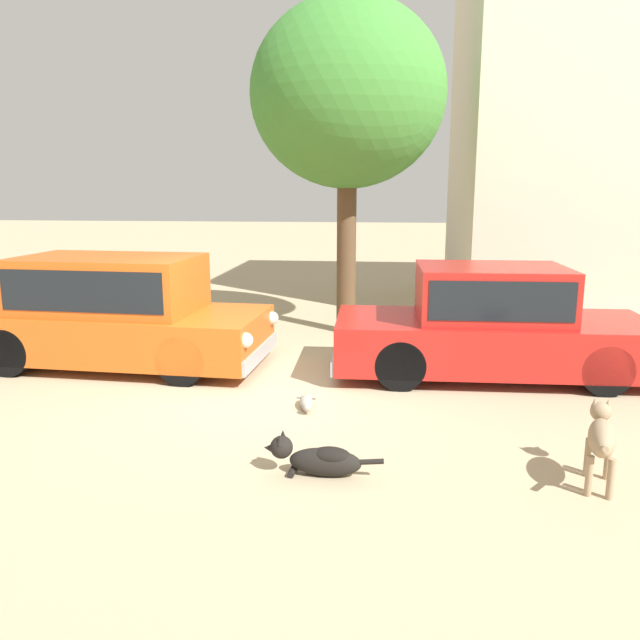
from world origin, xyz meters
name	(u,v)px	position (x,y,z in m)	size (l,w,h in m)	color
ground_plane	(256,391)	(0.00, 0.00, 0.00)	(80.00, 80.00, 0.00)	tan
parked_sedan_nearest	(115,309)	(-2.26, 1.01, 0.81)	(4.37, 2.00, 1.58)	#D15619
parked_sedan_second	(492,323)	(3.04, 1.06, 0.74)	(4.39, 1.81, 1.50)	#AD1E19
stray_dog_spotted	(318,458)	(1.05, -2.26, 0.16)	(1.09, 0.26, 0.38)	black
stray_dog_tan	(601,437)	(3.49, -2.18, 0.44)	(0.37, 0.98, 0.68)	#997F60
stray_cat	(306,403)	(0.72, -0.55, 0.07)	(0.26, 0.62, 0.15)	gray
acacia_tree_left	(348,95)	(0.89, 3.52, 4.03)	(3.27, 2.94, 5.61)	brown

